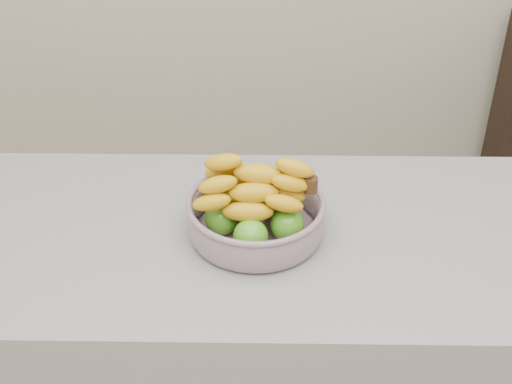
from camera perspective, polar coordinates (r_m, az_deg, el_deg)
counter at (r=1.75m, az=2.74°, el=-15.03°), size 2.00×0.60×0.90m
fruit_bowl at (r=1.41m, az=-0.01°, el=-1.62°), size 0.28×0.28×0.16m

